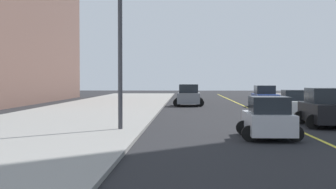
# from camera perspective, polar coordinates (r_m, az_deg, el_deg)

# --- Properties ---
(sidewalk_kerb_west) EXTENTS (10.00, 120.00, 0.15)m
(sidewalk_kerb_west) POSITION_cam_1_polar(r_m,az_deg,el_deg) (24.63, -14.33, -3.74)
(sidewalk_kerb_west) COLOR gray
(sidewalk_kerb_west) RESTS_ON ground
(lane_divider_paint) EXTENTS (0.16, 80.00, 0.01)m
(lane_divider_paint) POSITION_cam_1_polar(r_m,az_deg,el_deg) (43.90, 8.94, -1.46)
(lane_divider_paint) COLOR yellow
(lane_divider_paint) RESTS_ON ground
(car_gray_nearest) EXTENTS (2.80, 4.45, 1.98)m
(car_gray_nearest) POSITION_cam_1_polar(r_m,az_deg,el_deg) (45.97, 2.36, -0.15)
(car_gray_nearest) COLOR slate
(car_gray_nearest) RESTS_ON ground
(car_blue_second) EXTENTS (2.66, 4.24, 1.89)m
(car_blue_second) POSITION_cam_1_polar(r_m,az_deg,el_deg) (45.28, 10.90, -0.26)
(car_blue_second) COLOR #2D479E
(car_blue_second) RESTS_ON ground
(car_white_third) EXTENTS (2.50, 3.93, 1.73)m
(car_white_third) POSITION_cam_1_polar(r_m,az_deg,el_deg) (33.30, 14.20, -1.08)
(car_white_third) COLOR silver
(car_white_third) RESTS_ON ground
(car_silver_fourth) EXTENTS (2.41, 3.84, 1.71)m
(car_silver_fourth) POSITION_cam_1_polar(r_m,az_deg,el_deg) (20.83, 11.26, -2.71)
(car_silver_fourth) COLOR #B7B7BC
(car_silver_fourth) RESTS_ON ground
(car_black_fifth) EXTENTS (2.76, 4.40, 1.96)m
(car_black_fifth) POSITION_cam_1_polar(r_m,az_deg,el_deg) (26.90, 17.45, -1.52)
(car_black_fifth) COLOR black
(car_black_fifth) RESTS_ON ground
(street_lamp) EXTENTS (0.44, 0.44, 7.09)m
(street_lamp) POSITION_cam_1_polar(r_m,az_deg,el_deg) (22.99, -5.43, 6.60)
(street_lamp) COLOR #38383D
(street_lamp) RESTS_ON sidewalk_kerb_west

